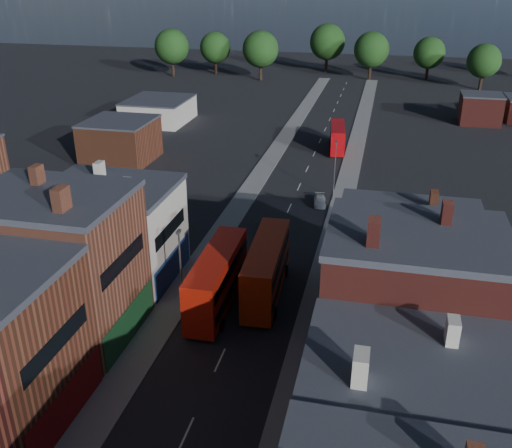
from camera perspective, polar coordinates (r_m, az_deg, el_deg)
The scene contains 10 objects.
pavement_west at distance 69.76m, azimuth -2.76°, elevation 0.24°, with size 3.00×200.00×0.12m, color gray.
pavement_east at distance 67.66m, azimuth 7.90°, elevation -0.78°, with size 3.00×200.00×0.12m, color gray.
lamp_post_2 at distance 50.31m, azimuth -7.55°, elevation -4.17°, with size 0.25×0.70×8.12m.
lamp_post_3 at distance 75.31m, azimuth 7.89°, elevation 5.69°, with size 0.25×0.70×8.12m.
bus_0 at distance 51.86m, azimuth -3.92°, elevation -5.46°, with size 3.22×12.14×5.22m.
bus_1 at distance 53.40m, azimuth 1.05°, elevation -4.42°, with size 3.55×12.33×5.27m.
bus_2 at distance 97.97m, azimuth 8.15°, elevation 8.61°, with size 3.34×10.10×4.28m.
car_2 at distance 67.11m, azimuth 1.26°, elevation -0.26°, with size 1.95×4.22×1.17m, color black.
car_3 at distance 75.09m, azimuth 6.40°, elevation 2.33°, with size 1.54×3.79×1.10m, color silver.
ped_3 at distance 40.23m, azimuth 4.81°, elevation -19.08°, with size 0.99×0.45×1.70m, color #534C47.
Camera 1 is at (11.06, -11.18, 28.61)m, focal length 40.00 mm.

